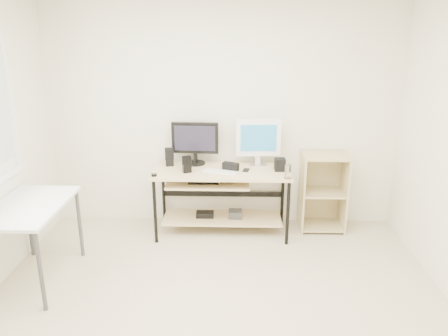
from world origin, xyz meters
The scene contains 16 objects.
room centered at (-0.14, 0.04, 1.32)m, with size 4.01×4.01×2.62m.
desk centered at (-0.03, 1.66, 0.54)m, with size 1.50×0.65×0.75m.
side_table centered at (-1.68, 0.60, 0.67)m, with size 0.60×1.00×0.75m.
shelf_unit centered at (1.15, 1.82, 0.45)m, with size 0.50×0.40×0.90m.
black_monitor centered at (-0.31, 1.86, 1.03)m, with size 0.53×0.22×0.49m.
white_imac centered at (0.40, 1.83, 1.06)m, with size 0.50×0.16×0.54m.
keyboard centered at (-0.01, 1.57, 0.76)m, with size 0.39×0.11×0.01m, color white.
mouse centered at (0.16, 1.68, 0.77)m, with size 0.07×0.11×0.04m, color #B0B0B5.
center_speaker centered at (0.10, 1.64, 0.79)m, with size 0.17×0.08×0.09m, color black.
speaker_left centered at (-0.60, 1.80, 0.85)m, with size 0.11×0.11×0.20m.
speaker_right centered at (0.63, 1.65, 0.82)m, with size 0.11×0.11×0.14m, color black.
audio_controller centered at (-0.38, 1.55, 0.84)m, with size 0.09×0.06×0.18m, color black.
volume_puck centered at (-0.71, 1.42, 0.76)m, with size 0.06×0.06×0.02m, color black.
smartphone centered at (0.27, 1.64, 0.75)m, with size 0.06×0.12×0.01m, color black.
coaster centered at (0.69, 1.39, 0.75)m, with size 0.09×0.09×0.01m, color olive.
drinking_glass centered at (0.69, 1.39, 0.83)m, with size 0.07×0.07×0.14m, color white.
Camera 1 is at (0.15, -2.92, 2.24)m, focal length 35.00 mm.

